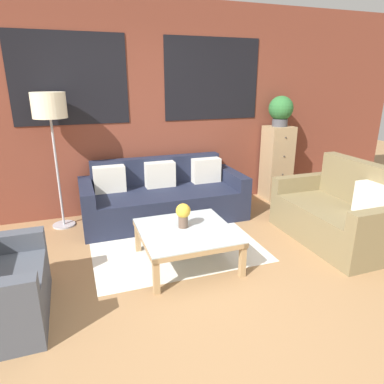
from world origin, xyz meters
The scene contains 10 objects.
ground_plane centered at (0.00, 0.00, 0.00)m, with size 16.00×16.00×0.00m, color #9E754C.
wall_back_brick centered at (0.00, 2.44, 1.41)m, with size 8.40×0.09×2.80m.
rug centered at (-0.02, 1.25, 0.00)m, with size 1.84×1.71×0.00m.
couch_dark centered at (0.08, 1.95, 0.28)m, with size 2.13×0.88×0.78m.
settee_vintage centered at (1.81, 0.61, 0.31)m, with size 0.80×1.42×0.92m.
coffee_table centered at (-0.02, 0.70, 0.32)m, with size 0.91×0.91×0.37m.
floor_lamp centered at (-1.21, 2.12, 1.45)m, with size 0.39×0.39×1.66m.
drawer_cabinet centered at (1.97, 2.18, 0.56)m, with size 0.40×0.37×1.13m.
potted_plant centered at (1.97, 2.18, 1.37)m, with size 0.36×0.36×0.44m.
flower_vase centered at (-0.03, 0.76, 0.52)m, with size 0.15×0.15×0.25m.
Camera 1 is at (-1.01, -2.27, 1.80)m, focal length 32.00 mm.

